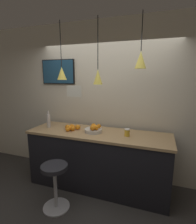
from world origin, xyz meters
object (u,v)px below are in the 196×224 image
object	(u,v)px
mounted_tv	(58,72)
juice_bottle	(49,120)
fruit_bowl	(94,129)
spread_jar	(127,132)
bar_stool	(55,178)

from	to	relation	value
mounted_tv	juice_bottle	bearing A→B (deg)	-86.35
fruit_bowl	spread_jar	xyz separation A→B (m)	(0.56, 0.01, 0.00)
bar_stool	spread_jar	distance (m)	1.27
bar_stool	juice_bottle	bearing A→B (deg)	128.48
fruit_bowl	spread_jar	world-z (taller)	fruit_bowl
fruit_bowl	bar_stool	bearing A→B (deg)	-115.91
bar_stool	juice_bottle	size ratio (longest dim) A/B	2.24
fruit_bowl	mounted_tv	bearing A→B (deg)	154.05
spread_jar	mounted_tv	size ratio (longest dim) A/B	0.17
juice_bottle	mounted_tv	world-z (taller)	mounted_tv
fruit_bowl	juice_bottle	distance (m)	0.90
bar_stool	juice_bottle	distance (m)	1.10
bar_stool	mounted_tv	distance (m)	1.99
spread_jar	mounted_tv	xyz separation A→B (m)	(-1.48, 0.44, 0.95)
juice_bottle	mounted_tv	bearing A→B (deg)	93.65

